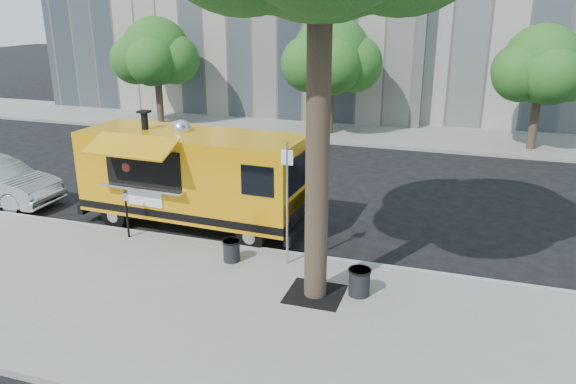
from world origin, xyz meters
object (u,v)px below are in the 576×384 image
Objects in this scene: trash_bin_left at (232,250)px; far_tree_a at (156,52)px; sign_post at (287,197)px; food_truck at (191,176)px; far_tree_c at (542,64)px; far_tree_b at (331,55)px; parking_meter at (126,208)px; trash_bin_right at (359,281)px.

far_tree_a is at bearing 125.88° from trash_bin_left.
trash_bin_left is (-1.33, -0.28, -1.41)m from sign_post.
far_tree_c is at bearing 53.78° from food_truck.
far_tree_c is 15.85m from food_truck.
far_tree_b is 4.12× the size of parking_meter.
trash_bin_right is (1.95, -0.96, -1.38)m from sign_post.
far_tree_a is 20.31m from trash_bin_right.
trash_bin_left is at bearing -168.02° from sign_post.
far_tree_a is 8.95× the size of trash_bin_right.
sign_post is 5.65× the size of trash_bin_left.
parking_meter is at bearing 177.48° from sign_post.
food_truck is (-3.40, 1.72, -0.32)m from sign_post.
trash_bin_left is 0.89× the size of trash_bin_right.
far_tree_b is 1.83× the size of sign_post.
food_truck reaches higher than sign_post.
far_tree_c is 3.90× the size of parking_meter.
far_tree_b is 14.61m from sign_post.
far_tree_c is at bearing 73.21° from trash_bin_right.
far_tree_a is at bearing 126.53° from food_truck.
sign_post is (-6.45, -13.95, -1.87)m from far_tree_c.
parking_meter is at bearing -98.10° from far_tree_b.
sign_post reaches higher than trash_bin_left.
far_tree_a is at bearing -179.68° from far_tree_c.
food_truck is (-9.85, -12.23, -2.19)m from far_tree_c.
sign_post is at bearing 11.98° from trash_bin_left.
sign_post is 3.82m from food_truck.
sign_post is 1.96m from trash_bin_left.
far_tree_b is at bearing 88.75° from food_truck.
trash_bin_left is (1.22, -14.53, -3.40)m from far_tree_b.
far_tree_c is (18.00, 0.10, -0.06)m from far_tree_a.
sign_post is at bearing -50.17° from far_tree_a.
sign_post is at bearing 153.71° from trash_bin_right.
far_tree_a is 10.09× the size of trash_bin_left.
far_tree_a is 0.97× the size of far_tree_b.
far_tree_c is 16.55m from trash_bin_left.
trash_bin_left is (10.22, -14.13, -3.34)m from far_tree_a.
food_truck is (1.15, 1.52, 0.55)m from parking_meter.
far_tree_c is (9.00, -0.30, -0.12)m from far_tree_b.
far_tree_a is 0.80× the size of food_truck.
sign_post is (2.55, -14.25, -1.98)m from far_tree_b.
parking_meter is at bearing 171.49° from trash_bin_left.
trash_bin_right is at bearing -47.66° from far_tree_a.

